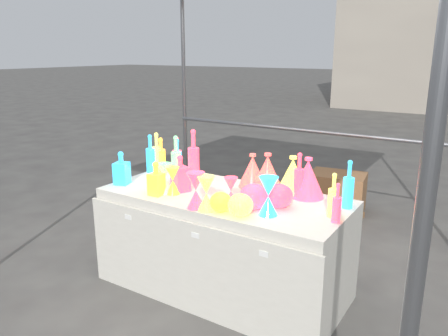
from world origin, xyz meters
The scene contains 33 objects.
ground centered at (0.00, 0.00, 0.00)m, with size 80.00×80.00×0.00m, color slate.
display_table centered at (0.00, -0.01, 0.37)m, with size 1.84×0.83×0.75m.
cardboard_box_closed centered at (0.18, 2.10, 0.22)m, with size 0.60×0.43×0.43m, color #A06F48.
cardboard_box_flat centered at (0.10, 1.83, 0.03)m, with size 0.76×0.54×0.06m, color #A06F48.
bottle_0 centered at (-0.85, 0.31, 0.89)m, with size 0.07×0.07×0.28m, color red, non-canonical shape.
bottle_1 centered at (-0.85, 0.17, 0.92)m, with size 0.08×0.08×0.33m, color #177F1F, non-canonical shape.
bottle_2 centered at (-0.41, 0.19, 0.96)m, with size 0.09×0.09×0.41m, color #FF5D1A, non-canonical shape.
bottle_3 centered at (-0.64, 0.27, 0.91)m, with size 0.08×0.08×0.32m, color #212FC2, non-canonical shape.
bottle_4 centered at (-0.83, 0.23, 0.92)m, with size 0.08×0.08×0.34m, color #11606E, non-canonical shape.
bottle_5 centered at (-0.52, 0.10, 0.93)m, with size 0.08×0.08×0.37m, color #B82496, non-canonical shape.
bottle_6 centered at (-0.80, 0.25, 0.90)m, with size 0.07×0.07×0.29m, color red, non-canonical shape.
bottle_7 centered at (-0.61, 0.24, 0.90)m, with size 0.07×0.07×0.31m, color #177F1F, non-canonical shape.
decanter_0 centered at (-0.41, -0.27, 0.87)m, with size 0.10×0.10×0.25m, color red, non-canonical shape.
decanter_1 centered at (-0.32, -0.10, 0.89)m, with size 0.11×0.11×0.27m, color #FF5D1A, non-canonical shape.
decanter_2 centered at (-0.81, -0.21, 0.88)m, with size 0.11×0.11×0.26m, color #177F1F, non-canonical shape.
hourglass_0 centered at (0.15, -0.15, 0.85)m, with size 0.10×0.10×0.19m, color #FF5D1A, non-canonical shape.
hourglass_1 centered at (-0.01, -0.34, 0.87)m, with size 0.12×0.12×0.25m, color #212FC2, non-canonical shape.
hourglass_2 centered at (0.08, -0.34, 0.87)m, with size 0.12×0.12×0.23m, color #11606E, non-canonical shape.
hourglass_3 centered at (-0.39, -0.20, 0.86)m, with size 0.11×0.11×0.22m, color #B82496, non-canonical shape.
hourglass_4 centered at (-0.32, -0.18, 0.85)m, with size 0.10×0.10×0.20m, color red, non-canonical shape.
hourglass_5 centered at (0.45, -0.19, 0.88)m, with size 0.13×0.13×0.25m, color #177F1F, non-canonical shape.
globe_0 centered at (0.17, -0.30, 0.81)m, with size 0.15×0.15×0.12m, color red, non-canonical shape.
globe_1 centered at (0.32, -0.30, 0.81)m, with size 0.16×0.16×0.13m, color #11606E, non-canonical shape.
globe_2 centered at (0.46, -0.03, 0.82)m, with size 0.18×0.18×0.15m, color #FF5D1A, non-canonical shape.
globe_3 centered at (0.32, -0.15, 0.83)m, with size 0.19×0.19×0.15m, color #212FC2, non-canonical shape.
lampshade_0 centered at (0.08, 0.28, 0.88)m, with size 0.22×0.22×0.26m, color gold, non-canonical shape.
lampshade_1 centered at (0.21, 0.28, 0.89)m, with size 0.24×0.24×0.28m, color gold, non-canonical shape.
lampshade_2 centered at (0.52, 0.28, 0.89)m, with size 0.25×0.25×0.29m, color #212FC2, non-canonical shape.
lampshade_3 centered at (0.41, 0.28, 0.89)m, with size 0.24×0.24×0.28m, color #11606E, non-canonical shape.
bottle_8 centered at (0.84, 0.21, 0.91)m, with size 0.07×0.07×0.33m, color #177F1F, non-canonical shape.
bottle_9 centered at (0.48, 0.23, 0.91)m, with size 0.07×0.07×0.33m, color #FF5D1A, non-canonical shape.
bottle_10 centered at (0.86, -0.08, 0.87)m, with size 0.06×0.06×0.25m, color #212FC2, non-canonical shape.
bottle_11 centered at (0.81, 0.00, 0.89)m, with size 0.06×0.06×0.29m, color #11606E, non-canonical shape.
Camera 1 is at (1.62, -2.54, 1.76)m, focal length 35.00 mm.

